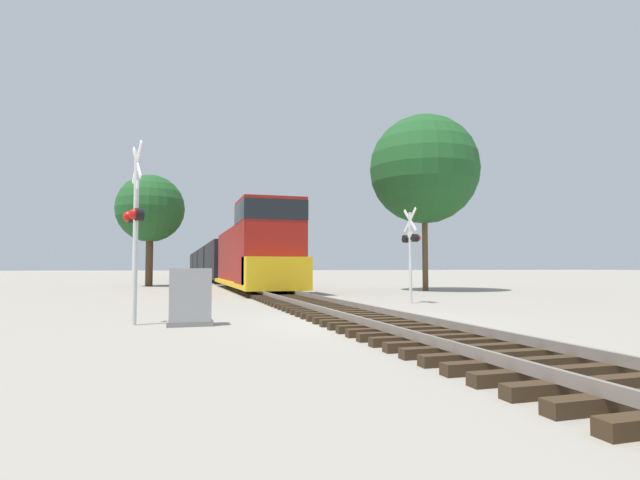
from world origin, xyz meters
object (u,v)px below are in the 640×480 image
Objects in this scene: crossing_signal_far at (411,245)px; freight_train at (215,262)px; tree_far_right at (424,169)px; crossing_signal_near at (135,221)px; tree_mid_background at (150,209)px; relay_cabinet at (190,297)px.

freight_train is at bearing 2.68° from crossing_signal_far.
tree_far_right reaches higher than crossing_signal_far.
tree_far_right is at bearing 116.30° from crossing_signal_near.
freight_train reaches higher than crossing_signal_far.
tree_far_right is 19.65m from tree_mid_background.
crossing_signal_near is 10.67m from crossing_signal_far.
crossing_signal_near is at bearing -88.44° from tree_mid_background.
relay_cabinet is (1.29, -0.45, -1.81)m from crossing_signal_near.
crossing_signal_far is 23.23m from tree_mid_background.
freight_train is at bearing 71.80° from tree_mid_background.
relay_cabinet is 0.17× the size of tree_mid_background.
relay_cabinet is (-4.17, -44.30, -1.26)m from freight_train.
tree_far_right is (13.73, 13.90, 6.45)m from relay_cabinet.
freight_train is 16.64× the size of crossing_signal_near.
tree_far_right is 1.28× the size of tree_mid_background.
crossing_signal_far is 0.35× the size of tree_far_right.
relay_cabinet is at bearing -85.59° from tree_mid_background.
tree_mid_background reaches higher than crossing_signal_near.
crossing_signal_near is 20.69m from tree_far_right.
tree_far_right is at bearing -72.55° from freight_train.
tree_far_right is (5.40, 8.83, 4.88)m from crossing_signal_far.
tree_mid_background reaches higher than relay_cabinet.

